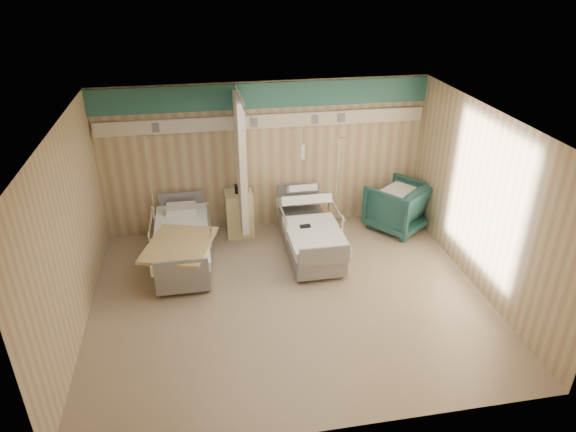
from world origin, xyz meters
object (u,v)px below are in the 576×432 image
Objects in this scene: visitor_armchair at (398,206)px; iv_stand_right at (336,212)px; bed_right at (310,237)px; iv_stand_left at (156,223)px; bedside_cabinet at (240,214)px; bed_left at (183,248)px.

iv_stand_right is at bearing -42.71° from visitor_armchair.
iv_stand_left is (-2.68, 0.81, 0.11)m from bed_right.
bed_right is at bearing -38.05° from bedside_cabinet.
visitor_armchair is (1.85, 0.60, 0.15)m from bed_right.
bed_left is at bearing -165.63° from iv_stand_right.
visitor_armchair is (3.00, -0.30, 0.04)m from bedside_cabinet.
bed_left is 1.39m from bedside_cabinet.
bedside_cabinet reaches higher than bed_right.
bedside_cabinet is 0.41× the size of iv_stand_left.
visitor_armchair reaches higher than bed_left.
bedside_cabinet is (1.05, 0.90, 0.11)m from bed_left.
iv_stand_right is (1.81, -0.17, -0.04)m from bedside_cabinet.
iv_stand_right is at bearing -5.23° from bedside_cabinet.
iv_stand_right is at bearing 14.37° from bed_left.
iv_stand_left is (-3.34, 0.08, 0.04)m from iv_stand_right.
iv_stand_right is 3.35m from iv_stand_left.
iv_stand_right reaches higher than bed_right.
visitor_armchair is at bearing -2.65° from iv_stand_left.
bedside_cabinet is 0.84× the size of visitor_armchair.
bedside_cabinet is at bearing 141.95° from bed_right.
iv_stand_left is at bearing 178.70° from iv_stand_right.
bedside_cabinet is 1.82m from iv_stand_right.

